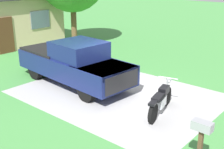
# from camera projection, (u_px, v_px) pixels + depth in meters

# --- Properties ---
(ground_plane) EXTENTS (80.00, 80.00, 0.00)m
(ground_plane) POSITION_uv_depth(u_px,v_px,m) (117.00, 94.00, 11.73)
(ground_plane) COLOR #428740
(driveway_pad) EXTENTS (5.64, 7.53, 0.01)m
(driveway_pad) POSITION_uv_depth(u_px,v_px,m) (117.00, 94.00, 11.73)
(driveway_pad) COLOR #9E9E9E
(driveway_pad) RESTS_ON ground
(motorcycle) EXTENTS (2.17, 0.87, 1.09)m
(motorcycle) POSITION_uv_depth(u_px,v_px,m) (161.00, 100.00, 10.03)
(motorcycle) COLOR black
(motorcycle) RESTS_ON ground
(pickup_truck) EXTENTS (2.43, 5.76, 1.90)m
(pickup_truck) POSITION_uv_depth(u_px,v_px,m) (73.00, 62.00, 12.59)
(pickup_truck) COLOR black
(pickup_truck) RESTS_ON ground
(mailbox) EXTENTS (0.26, 0.48, 1.26)m
(mailbox) POSITION_uv_depth(u_px,v_px,m) (202.00, 132.00, 7.01)
(mailbox) COLOR #4C3823
(mailbox) RESTS_ON ground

